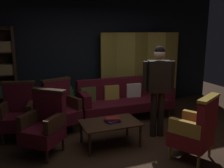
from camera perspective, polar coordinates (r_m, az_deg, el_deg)
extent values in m
plane|color=#331E11|center=(4.53, 3.73, -13.91)|extent=(10.00, 10.00, 0.00)
cube|color=black|center=(6.39, -5.33, 6.94)|extent=(7.20, 0.10, 2.80)
cube|color=#B29338|center=(6.36, -0.70, 2.87)|extent=(0.45, 0.13, 1.90)
cube|color=#B78E33|center=(6.27, -0.72, 11.19)|extent=(0.46, 0.14, 0.06)
cube|color=#B29338|center=(6.49, 3.04, 3.04)|extent=(0.44, 0.20, 1.90)
cube|color=#B78E33|center=(6.40, 3.13, 11.20)|extent=(0.44, 0.21, 0.06)
cube|color=#B29338|center=(6.66, 6.46, 3.23)|extent=(0.44, 0.18, 1.90)
cube|color=#B78E33|center=(6.58, 6.66, 11.17)|extent=(0.45, 0.19, 0.06)
cube|color=#B29338|center=(6.82, 9.72, 3.34)|extent=(0.40, 0.27, 1.90)
cube|color=#B78E33|center=(6.73, 10.01, 11.09)|extent=(0.41, 0.28, 0.06)
cube|color=#B29338|center=(6.98, 12.97, 3.41)|extent=(0.45, 0.14, 1.90)
cube|color=#B78E33|center=(6.90, 13.35, 10.98)|extent=(0.46, 0.15, 0.06)
cube|color=#382114|center=(5.94, -20.81, 2.10)|extent=(0.06, 0.32, 2.05)
cylinder|color=#382114|center=(5.26, -5.11, -8.75)|extent=(0.07, 0.07, 0.22)
cylinder|color=#382114|center=(6.02, 12.65, -6.23)|extent=(0.07, 0.07, 0.22)
cylinder|color=#382114|center=(5.81, -6.75, -6.72)|extent=(0.07, 0.07, 0.22)
cylinder|color=#382114|center=(6.51, 9.74, -4.70)|extent=(0.07, 0.07, 0.22)
cube|color=#4C0F19|center=(5.77, 3.16, -4.59)|extent=(2.10, 0.76, 0.20)
cube|color=#4C0F19|center=(5.96, 1.98, -0.74)|extent=(2.10, 0.18, 0.46)
cube|color=#4C0F19|center=(5.39, -6.38, -3.33)|extent=(0.16, 0.68, 0.26)
cube|color=#4C0F19|center=(6.16, 11.54, -1.50)|extent=(0.16, 0.68, 0.26)
cube|color=#4C5123|center=(5.61, -5.42, -2.47)|extent=(0.35, 0.15, 0.34)
cube|color=#B79338|center=(5.78, -0.13, -1.97)|extent=(0.34, 0.14, 0.34)
cube|color=beige|center=(5.99, 4.83, -1.49)|extent=(0.35, 0.15, 0.34)
cube|color=maroon|center=(6.24, 9.41, -1.04)|extent=(0.35, 0.13, 0.34)
cylinder|color=#382114|center=(4.16, -5.05, -13.42)|extent=(0.04, 0.04, 0.39)
cylinder|color=#382114|center=(4.46, 6.36, -11.59)|extent=(0.04, 0.04, 0.39)
cylinder|color=#382114|center=(4.64, -6.93, -10.65)|extent=(0.04, 0.04, 0.39)
cylinder|color=#382114|center=(4.91, 3.45, -9.23)|extent=(0.04, 0.04, 0.39)
cube|color=#382114|center=(4.44, -0.42, -8.70)|extent=(1.00, 0.64, 0.03)
cylinder|color=#B78E33|center=(4.60, 15.49, -12.42)|extent=(0.04, 0.04, 0.22)
cylinder|color=#B78E33|center=(4.22, 12.81, -14.63)|extent=(0.04, 0.04, 0.22)
cylinder|color=#B78E33|center=(4.45, 21.03, -13.67)|extent=(0.04, 0.04, 0.22)
cylinder|color=#B78E33|center=(4.06, 18.82, -16.13)|extent=(0.04, 0.04, 0.22)
cube|color=maroon|center=(4.23, 17.24, -11.38)|extent=(0.76, 0.76, 0.24)
cube|color=maroon|center=(4.02, 20.64, -6.94)|extent=(0.55, 0.38, 0.54)
cube|color=#B78E33|center=(3.94, 20.96, -2.95)|extent=(0.59, 0.41, 0.04)
cube|color=#B78E33|center=(4.36, 18.67, -7.52)|extent=(0.32, 0.48, 0.22)
cube|color=#B78E33|center=(3.94, 16.08, -9.50)|extent=(0.32, 0.48, 0.22)
cylinder|color=#382114|center=(4.94, -23.36, -11.23)|extent=(0.04, 0.04, 0.22)
cylinder|color=#382114|center=(4.84, -18.00, -11.31)|extent=(0.04, 0.04, 0.22)
cylinder|color=#382114|center=(5.35, -22.05, -9.29)|extent=(0.04, 0.04, 0.22)
cylinder|color=#382114|center=(5.25, -17.13, -9.31)|extent=(0.04, 0.04, 0.22)
cube|color=#4C0F19|center=(5.01, -20.34, -7.82)|extent=(0.67, 0.67, 0.24)
cube|color=#4C0F19|center=(5.11, -20.12, -2.82)|extent=(0.57, 0.25, 0.54)
cube|color=#382114|center=(5.04, -20.36, 0.36)|extent=(0.61, 0.26, 0.04)
cube|color=#382114|center=(5.00, -23.23, -5.33)|extent=(0.20, 0.51, 0.22)
cube|color=#382114|center=(4.89, -17.78, -5.28)|extent=(0.20, 0.51, 0.22)
cylinder|color=#382114|center=(4.86, -11.84, -10.82)|extent=(0.04, 0.04, 0.22)
cylinder|color=#382114|center=(5.07, -7.21, -9.63)|extent=(0.04, 0.04, 0.22)
cylinder|color=#382114|center=(5.24, -14.26, -9.18)|extent=(0.04, 0.04, 0.22)
cylinder|color=#382114|center=(5.44, -9.87, -8.16)|extent=(0.04, 0.04, 0.22)
cube|color=#4C0F19|center=(5.07, -10.90, -7.00)|extent=(0.71, 0.71, 0.24)
cube|color=#4C0F19|center=(5.15, -12.33, -2.22)|extent=(0.57, 0.30, 0.54)
cube|color=#382114|center=(5.09, -12.48, 0.95)|extent=(0.61, 0.32, 0.04)
cube|color=#382114|center=(4.89, -13.47, -5.00)|extent=(0.25, 0.50, 0.22)
cube|color=#382114|center=(5.11, -8.66, -4.04)|extent=(0.25, 0.50, 0.22)
cylinder|color=#382114|center=(4.36, -19.49, -14.12)|extent=(0.04, 0.04, 0.22)
cylinder|color=#382114|center=(4.11, -14.35, -15.52)|extent=(0.04, 0.04, 0.22)
cylinder|color=#382114|center=(4.69, -15.86, -11.96)|extent=(0.04, 0.04, 0.22)
cylinder|color=#382114|center=(4.45, -10.92, -13.07)|extent=(0.04, 0.04, 0.22)
cube|color=#4C0F19|center=(4.30, -15.33, -10.87)|extent=(0.79, 0.79, 0.24)
cube|color=#4C0F19|center=(4.34, -13.87, -5.06)|extent=(0.50, 0.46, 0.54)
cube|color=#382114|center=(4.26, -14.07, -1.34)|extent=(0.54, 0.49, 0.04)
cube|color=#382114|center=(4.35, -18.11, -7.49)|extent=(0.40, 0.44, 0.22)
cube|color=#382114|center=(4.08, -12.74, -8.50)|extent=(0.40, 0.44, 0.22)
cylinder|color=black|center=(4.88, 10.90, -6.66)|extent=(0.12, 0.12, 0.86)
cylinder|color=black|center=(4.84, 9.30, -6.75)|extent=(0.12, 0.12, 0.86)
cube|color=maroon|center=(4.73, 10.32, -1.31)|extent=(0.35, 0.24, 0.09)
cube|color=black|center=(4.68, 10.43, 1.66)|extent=(0.44, 0.31, 0.58)
cube|color=white|center=(4.78, 10.08, 2.25)|extent=(0.14, 0.05, 0.41)
cube|color=maroon|center=(4.75, 10.17, 5.01)|extent=(0.09, 0.04, 0.04)
cylinder|color=black|center=(4.75, 13.34, 1.82)|extent=(0.09, 0.09, 0.54)
cylinder|color=black|center=(4.61, 7.46, 1.74)|extent=(0.09, 0.09, 0.54)
sphere|color=tan|center=(4.62, 10.63, 6.66)|extent=(0.20, 0.20, 0.20)
sphere|color=black|center=(4.61, 10.66, 7.28)|extent=(0.18, 0.18, 0.18)
cylinder|color=brown|center=(5.86, -10.65, -6.36)|extent=(0.28, 0.28, 0.28)
ellipsoid|color=#193D19|center=(5.75, -10.80, -2.77)|extent=(0.54, 0.54, 0.62)
cube|color=navy|center=(4.45, 0.12, -8.28)|extent=(0.27, 0.24, 0.03)
cube|color=maroon|center=(4.44, 0.12, -7.84)|extent=(0.28, 0.20, 0.04)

